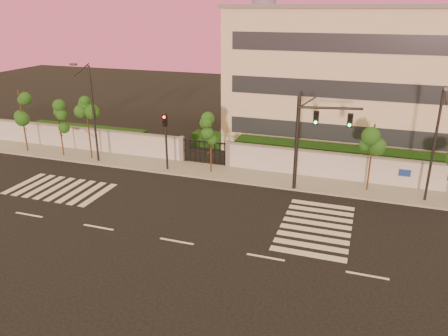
{
  "coord_description": "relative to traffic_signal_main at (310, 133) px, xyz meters",
  "views": [
    {
      "loc": [
        9.24,
        -19.04,
        12.13
      ],
      "look_at": [
        0.69,
        6.0,
        2.27
      ],
      "focal_mm": 35.0,
      "sensor_mm": 36.0,
      "label": 1
    }
  ],
  "objects": [
    {
      "name": "ground",
      "position": [
        -5.62,
        -9.16,
        -4.19
      ],
      "size": [
        120.0,
        120.0,
        0.0
      ],
      "primitive_type": "plane",
      "color": "black",
      "rests_on": "ground"
    },
    {
      "name": "street_tree_d",
      "position": [
        -7.44,
        1.17,
        -0.9
      ],
      "size": [
        1.38,
        1.1,
        4.46
      ],
      "color": "#382314",
      "rests_on": "ground"
    },
    {
      "name": "traffic_signal_main",
      "position": [
        0.0,
        0.0,
        0.0
      ],
      "size": [
        4.17,
        0.96,
        6.63
      ],
      "rotation": [
        0.0,
        0.0,
        0.2
      ],
      "color": "black",
      "rests_on": "ground"
    },
    {
      "name": "sidewalk",
      "position": [
        -5.62,
        1.34,
        -4.11
      ],
      "size": [
        60.0,
        3.0,
        0.15
      ],
      "primitive_type": "cube",
      "color": "gray",
      "rests_on": "ground"
    },
    {
      "name": "perimeter_wall",
      "position": [
        -5.51,
        2.84,
        -3.12
      ],
      "size": [
        60.0,
        0.36,
        2.2
      ],
      "color": "#B0B3B7",
      "rests_on": "ground"
    },
    {
      "name": "street_tree_b",
      "position": [
        -20.74,
        0.8,
        -0.8
      ],
      "size": [
        1.39,
        1.11,
        4.61
      ],
      "color": "#382314",
      "rests_on": "ground"
    },
    {
      "name": "street_tree_e",
      "position": [
        4.04,
        1.41,
        -0.64
      ],
      "size": [
        1.53,
        1.22,
        4.82
      ],
      "color": "#382314",
      "rests_on": "ground"
    },
    {
      "name": "streetlight_west",
      "position": [
        -17.11,
        0.34,
        0.25
      ],
      "size": [
        0.49,
        1.98,
        8.22
      ],
      "color": "black",
      "rests_on": "ground"
    },
    {
      "name": "road_markings",
      "position": [
        -7.2,
        -5.4,
        -4.18
      ],
      "size": [
        57.0,
        7.62,
        0.02
      ],
      "color": "silver",
      "rests_on": "ground"
    },
    {
      "name": "traffic_signal_secondary",
      "position": [
        -10.89,
        0.58,
        -1.22
      ],
      "size": [
        0.36,
        0.35,
        4.68
      ],
      "rotation": [
        0.0,
        0.0,
        -0.14
      ],
      "color": "black",
      "rests_on": "ground"
    },
    {
      "name": "hedge_row",
      "position": [
        -4.45,
        5.58,
        -3.37
      ],
      "size": [
        41.0,
        4.25,
        1.8
      ],
      "color": "black",
      "rests_on": "ground"
    },
    {
      "name": "street_tree_a",
      "position": [
        -24.53,
        0.8,
        -0.13
      ],
      "size": [
        1.54,
        1.23,
        5.52
      ],
      "color": "#382314",
      "rests_on": "ground"
    },
    {
      "name": "street_tree_c",
      "position": [
        -18.04,
        0.97,
        -0.31
      ],
      "size": [
        1.54,
        1.23,
        5.28
      ],
      "color": "#382314",
      "rests_on": "ground"
    },
    {
      "name": "institutional_building",
      "position": [
        3.38,
        12.83,
        1.97
      ],
      "size": [
        24.4,
        12.4,
        12.25
      ],
      "color": "beige",
      "rests_on": "ground"
    },
    {
      "name": "streetlight_east",
      "position": [
        7.67,
        0.66,
        0.02
      ],
      "size": [
        0.46,
        1.87,
        7.79
      ],
      "color": "black",
      "rests_on": "ground"
    }
  ]
}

